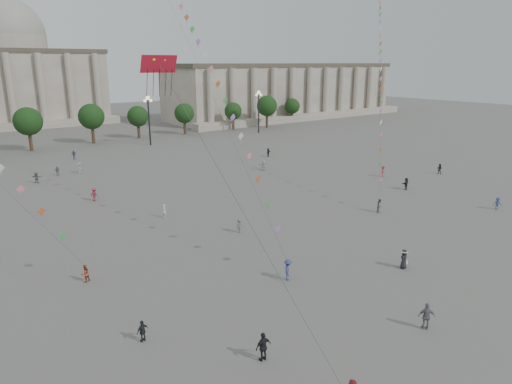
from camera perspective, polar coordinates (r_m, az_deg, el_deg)
ground at (r=39.31m, az=10.91°, el=-10.89°), size 360.00×360.00×0.00m
hall_east at (r=155.15m, az=3.81°, el=12.51°), size 84.00×26.22×17.20m
hall_central at (r=154.52m, az=-28.13°, el=12.88°), size 48.30×34.30×35.50m
tree_row at (r=105.11m, az=-22.58°, el=8.08°), size 137.12×5.12×8.00m
lamp_post_mid_east at (r=102.37m, az=-13.29°, el=9.79°), size 2.00×0.90×10.65m
lamp_post_far_east at (r=117.81m, az=0.33°, el=10.95°), size 2.00×0.90×10.65m
person_crowd_0 at (r=92.19m, az=-21.81°, el=4.35°), size 1.06×0.57×1.72m
person_crowd_3 at (r=68.45m, az=18.24°, el=1.00°), size 1.65×0.68×1.73m
person_crowd_4 at (r=80.25m, az=-21.21°, el=2.85°), size 1.22×1.71×1.78m
person_crowd_6 at (r=48.67m, az=-2.06°, el=-4.21°), size 1.12×0.77×1.60m
person_crowd_7 at (r=76.92m, az=0.89°, el=3.41°), size 1.71×1.18×1.77m
person_crowd_8 at (r=75.23m, az=15.60°, el=2.52°), size 1.30×1.15×1.75m
person_crowd_9 at (r=88.27m, az=1.54°, el=4.98°), size 1.55×1.09×1.61m
person_crowd_12 at (r=76.13m, az=-25.74°, el=1.65°), size 1.46×1.48×1.70m
person_crowd_13 at (r=54.38m, az=-11.38°, el=-2.35°), size 0.55×0.67×1.58m
person_crowd_14 at (r=63.57m, az=27.95°, el=-1.27°), size 1.15×1.10×1.57m
person_crowd_15 at (r=80.08m, az=21.95°, el=2.71°), size 0.84×0.96×1.67m
person_crowd_16 at (r=79.79m, az=-23.59°, el=2.44°), size 0.93×0.44×1.54m
person_crowd_17 at (r=63.28m, az=-19.55°, el=-0.29°), size 1.16×1.32×1.77m
tourist_1 at (r=29.16m, az=0.92°, el=-18.77°), size 1.12×0.50×1.89m
tourist_3 at (r=34.04m, az=20.54°, el=-14.35°), size 1.12×1.13×1.91m
tourist_4 at (r=31.77m, az=-13.99°, el=-16.50°), size 0.94×0.55×1.51m
kite_flyer_0 at (r=40.76m, az=-20.58°, el=-9.51°), size 0.87×0.78×1.48m
kite_flyer_1 at (r=38.55m, az=4.02°, el=-9.68°), size 1.28×1.34×1.82m
kite_flyer_2 at (r=57.10m, az=15.20°, el=-1.64°), size 1.03×0.92×1.74m
hat_person at (r=42.54m, az=18.02°, el=-7.92°), size 1.00×0.83×1.75m
dragon_kite at (r=28.55m, az=-11.76°, el=13.69°), size 2.61×6.78×20.62m
kite_train_east at (r=77.69m, az=15.27°, el=17.91°), size 32.94×28.65×56.71m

